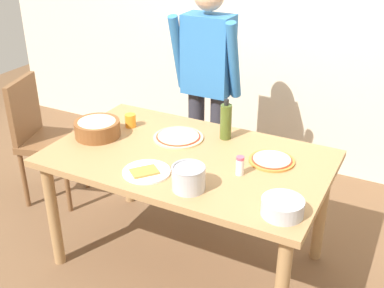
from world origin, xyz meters
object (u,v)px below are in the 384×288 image
pizza_raw_on_board (178,137)px  popcorn_bowl (97,127)px  cup_orange (130,120)px  olive_oil_bottle (226,121)px  plate_with_slice (146,172)px  pizza_cooked_on_tray (272,160)px  chair_wooden_left (41,133)px  steel_pot (189,178)px  dining_table (188,169)px  person_cook (208,81)px  mixing_bowl_steel (282,207)px  salt_shaker (240,166)px

pizza_raw_on_board → popcorn_bowl: size_ratio=1.11×
pizza_raw_on_board → cup_orange: (-0.36, 0.01, 0.03)m
olive_oil_bottle → popcorn_bowl: bearing=-154.9°
pizza_raw_on_board → plate_with_slice: plate_with_slice is taller
pizza_raw_on_board → pizza_cooked_on_tray: size_ratio=1.21×
chair_wooden_left → pizza_raw_on_board: (1.16, -0.00, 0.23)m
olive_oil_bottle → steel_pot: olive_oil_bottle is taller
popcorn_bowl → olive_oil_bottle: bearing=25.1°
dining_table → steel_pot: (0.17, -0.32, 0.16)m
plate_with_slice → person_cook: bearing=97.5°
pizza_cooked_on_tray → plate_with_slice: size_ratio=0.99×
chair_wooden_left → steel_pot: chair_wooden_left is taller
mixing_bowl_steel → cup_orange: (-1.18, 0.50, 0.00)m
salt_shaker → popcorn_bowl: bearing=178.1°
mixing_bowl_steel → salt_shaker: 0.40m
popcorn_bowl → cup_orange: popcorn_bowl is taller
pizza_cooked_on_tray → popcorn_bowl: size_ratio=0.92×
steel_pot → cup_orange: (-0.69, 0.50, -0.02)m
person_cook → olive_oil_bottle: 0.57m
pizza_raw_on_board → pizza_cooked_on_tray: bearing=-1.7°
dining_table → cup_orange: bearing=160.8°
plate_with_slice → popcorn_bowl: (-0.51, 0.25, 0.05)m
pizza_cooked_on_tray → mixing_bowl_steel: (0.21, -0.47, 0.03)m
steel_pot → salt_shaker: steel_pot is taller
dining_table → salt_shaker: salt_shaker is taller
mixing_bowl_steel → chair_wooden_left: bearing=166.2°
person_cook → pizza_raw_on_board: (0.09, -0.59, -0.17)m
person_cook → mixing_bowl_steel: 1.41m
chair_wooden_left → plate_with_slice: chair_wooden_left is taller
dining_table → chair_wooden_left: chair_wooden_left is taller
steel_pot → popcorn_bowl: bearing=160.0°
person_cook → salt_shaker: person_cook is taller
person_cook → pizza_cooked_on_tray: (0.70, -0.61, -0.17)m
pizza_cooked_on_tray → steel_pot: bearing=-121.0°
person_cook → pizza_raw_on_board: bearing=-81.7°
olive_oil_bottle → pizza_cooked_on_tray: bearing=-23.7°
cup_orange → salt_shaker: salt_shaker is taller
popcorn_bowl → pizza_cooked_on_tray: bearing=9.6°
steel_pot → cup_orange: bearing=144.0°
pizza_raw_on_board → olive_oil_bottle: size_ratio=1.21×
pizza_cooked_on_tray → popcorn_bowl: bearing=-170.4°
chair_wooden_left → plate_with_slice: bearing=-20.6°
pizza_cooked_on_tray → popcorn_bowl: 1.09m
person_cook → plate_with_slice: bearing=-82.5°
pizza_cooked_on_tray → mixing_bowl_steel: size_ratio=1.29×
mixing_bowl_steel → olive_oil_bottle: olive_oil_bottle is taller
pizza_raw_on_board → plate_with_slice: (0.05, -0.45, -0.00)m
olive_oil_bottle → salt_shaker: bearing=-56.3°
pizza_raw_on_board → olive_oil_bottle: bearing=28.1°
chair_wooden_left → popcorn_bowl: chair_wooden_left is taller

